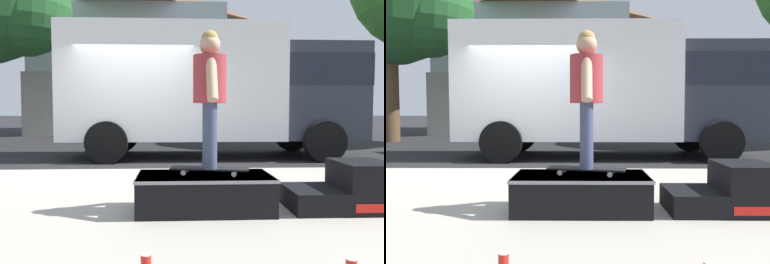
# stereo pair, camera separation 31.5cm
# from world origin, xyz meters

# --- Properties ---
(ground_plane) EXTENTS (140.00, 140.00, 0.00)m
(ground_plane) POSITION_xyz_m (0.00, 0.00, 0.00)
(ground_plane) COLOR black
(sidewalk_slab) EXTENTS (50.00, 5.00, 0.12)m
(sidewalk_slab) POSITION_xyz_m (0.00, -3.00, 0.06)
(sidewalk_slab) COLOR #A8A093
(sidewalk_slab) RESTS_ON ground
(skate_box) EXTENTS (1.35, 0.73, 0.37)m
(skate_box) POSITION_xyz_m (1.14, -3.27, 0.32)
(skate_box) COLOR black
(skate_box) RESTS_ON sidewalk_slab
(kicker_ramp) EXTENTS (1.03, 0.67, 0.49)m
(kicker_ramp) POSITION_xyz_m (2.61, -3.27, 0.32)
(kicker_ramp) COLOR black
(kicker_ramp) RESTS_ON sidewalk_slab
(skateboard) EXTENTS (0.80, 0.36, 0.07)m
(skateboard) POSITION_xyz_m (1.20, -3.27, 0.54)
(skateboard) COLOR black
(skateboard) RESTS_ON skate_box
(skater_kid) EXTENTS (0.33, 0.70, 1.36)m
(skater_kid) POSITION_xyz_m (1.20, -3.27, 1.36)
(skater_kid) COLOR #3F4766
(skater_kid) RESTS_ON skateboard
(soda_can_b) EXTENTS (0.07, 0.07, 0.13)m
(soda_can_b) POSITION_xyz_m (0.67, -4.75, 0.18)
(soda_can_b) COLOR red
(soda_can_b) RESTS_ON sidewalk_slab
(box_truck) EXTENTS (6.91, 2.63, 3.05)m
(box_truck) POSITION_xyz_m (1.79, 2.20, 1.70)
(box_truck) COLOR white
(box_truck) RESTS_ON ground
(house_behind) EXTENTS (9.54, 8.22, 8.40)m
(house_behind) POSITION_xyz_m (-1.25, 13.87, 4.24)
(house_behind) COLOR silver
(house_behind) RESTS_ON ground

